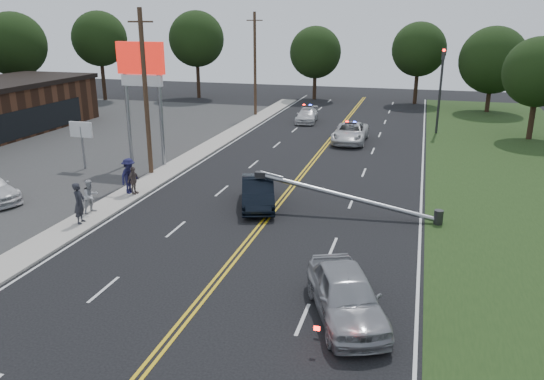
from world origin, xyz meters
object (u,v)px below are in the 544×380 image
(crashed_sedan, at_px, (258,192))
(bystander_d, at_px, (133,180))
(bystander_b, at_px, (91,196))
(bystander_c, at_px, (129,176))
(bystander_a, at_px, (79,203))
(pylon_sign, at_px, (142,74))
(emergency_a, at_px, (350,133))
(traffic_signal, at_px, (441,84))
(emergency_b, at_px, (307,115))
(small_sign, at_px, (81,134))
(waiting_sedan, at_px, (346,295))
(fallen_streetlight, at_px, (357,199))
(utility_pole_far, at_px, (255,64))
(utility_pole_mid, at_px, (146,93))

(crashed_sedan, bearing_deg, bystander_d, 163.54)
(bystander_b, height_order, bystander_c, bystander_c)
(bystander_a, bearing_deg, pylon_sign, -0.69)
(emergency_a, bearing_deg, traffic_signal, 39.20)
(bystander_a, xyz_separation_m, bystander_b, (-0.34, 1.40, -0.14))
(emergency_b, distance_m, bystander_c, 24.47)
(small_sign, bearing_deg, emergency_a, 38.65)
(waiting_sedan, bearing_deg, bystander_c, 122.40)
(emergency_b, bearing_deg, small_sign, -122.74)
(small_sign, bearing_deg, fallen_streetlight, -12.40)
(pylon_sign, xyz_separation_m, bystander_d, (2.45, -6.12, -5.11))
(small_sign, distance_m, bystander_d, 7.38)
(bystander_d, bearing_deg, crashed_sedan, -79.88)
(utility_pole_far, distance_m, waiting_sedan, 38.48)
(waiting_sedan, bearing_deg, bystander_d, 122.04)
(small_sign, relative_size, emergency_a, 0.57)
(emergency_b, height_order, bystander_c, bystander_c)
(emergency_a, height_order, bystander_b, bystander_b)
(utility_pole_far, relative_size, emergency_b, 2.25)
(bystander_a, relative_size, bystander_c, 1.00)
(small_sign, height_order, bystander_a, small_sign)
(bystander_b, bearing_deg, utility_pole_mid, 24.36)
(crashed_sedan, xyz_separation_m, bystander_c, (-7.40, -0.13, 0.35))
(traffic_signal, height_order, fallen_streetlight, traffic_signal)
(waiting_sedan, bearing_deg, small_sign, 122.33)
(pylon_sign, distance_m, traffic_signal, 24.75)
(utility_pole_far, height_order, emergency_b, utility_pole_far)
(bystander_c, xyz_separation_m, bystander_d, (0.29, -0.08, -0.22))
(utility_pole_mid, bearing_deg, bystander_d, -74.46)
(emergency_b, distance_m, bystander_a, 29.05)
(small_sign, relative_size, bystander_d, 2.01)
(traffic_signal, relative_size, fallen_streetlight, 0.75)
(pylon_sign, xyz_separation_m, traffic_signal, (18.80, 16.00, -1.79))
(bystander_a, relative_size, bystander_b, 1.17)
(traffic_signal, relative_size, utility_pole_far, 0.70)
(bystander_a, bearing_deg, fallen_streetlight, -81.76)
(emergency_a, bearing_deg, crashed_sedan, -99.26)
(bystander_c, relative_size, bystander_d, 1.29)
(pylon_sign, bearing_deg, bystander_d, -68.22)
(fallen_streetlight, xyz_separation_m, crashed_sedan, (-5.13, 0.09, -0.15))
(utility_pole_far, relative_size, emergency_a, 1.84)
(emergency_a, xyz_separation_m, bystander_d, (-9.70, -16.64, 0.14))
(emergency_b, xyz_separation_m, bystander_a, (-4.82, -28.65, 0.46))
(pylon_sign, height_order, emergency_a, pylon_sign)
(crashed_sedan, xyz_separation_m, waiting_sedan, (5.96, -9.60, 0.07))
(utility_pole_far, bearing_deg, bystander_c, -88.12)
(pylon_sign, relative_size, bystander_c, 4.03)
(utility_pole_far, relative_size, bystander_c, 5.04)
(utility_pole_mid, relative_size, waiting_sedan, 2.03)
(crashed_sedan, relative_size, waiting_sedan, 0.94)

